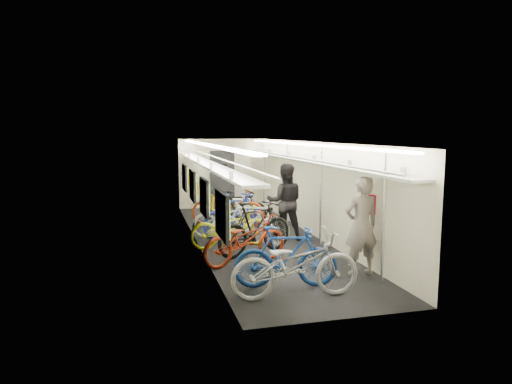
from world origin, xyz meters
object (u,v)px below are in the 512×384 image
passenger_near (361,226)px  passenger_mid (285,202)px  bicycle_0 (295,265)px  backpack (374,205)px  bicycle_1 (286,257)px

passenger_near → passenger_mid: 3.08m
bicycle_0 → backpack: bearing=-59.0°
bicycle_0 → passenger_mid: passenger_mid is taller
bicycle_1 → backpack: 2.13m
bicycle_0 → bicycle_1: size_ratio=1.17×
passenger_near → backpack: 0.53m
bicycle_0 → passenger_mid: 4.07m
passenger_near → backpack: size_ratio=4.86×
bicycle_0 → passenger_mid: (1.08, 3.90, 0.39)m
bicycle_1 → passenger_mid: passenger_mid is taller
bicycle_0 → backpack: 2.31m
passenger_mid → backpack: passenger_mid is taller
passenger_near → bicycle_0: bearing=26.4°
passenger_mid → backpack: (0.85, -2.87, 0.34)m
bicycle_1 → passenger_mid: (1.08, 3.39, 0.40)m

